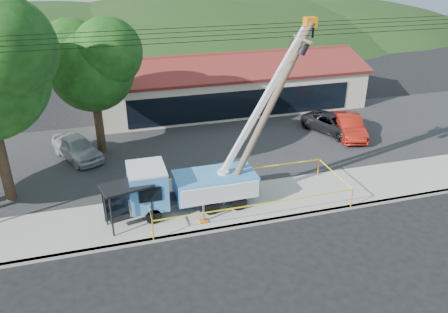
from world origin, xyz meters
TOP-DOWN VIEW (x-y plane):
  - ground at (0.00, 0.00)m, footprint 120.00×120.00m
  - curb at (0.00, 2.10)m, footprint 60.00×0.25m
  - sidewalk at (0.00, 4.00)m, footprint 60.00×4.00m
  - parking_lot at (0.00, 12.00)m, footprint 60.00×12.00m
  - strip_mall at (4.00, 19.98)m, footprint 22.50×8.53m
  - tree_lot at (-7.00, 13.00)m, footprint 6.30×5.60m
  - hill_west at (-15.00, 55.00)m, footprint 78.40×56.00m
  - hill_center at (10.00, 55.00)m, footprint 89.60×64.00m
  - hill_east at (30.00, 55.00)m, footprint 72.80×52.00m
  - utility_truck at (-2.79, 4.41)m, footprint 9.46×3.54m
  - leaning_pole at (1.25, 4.12)m, footprint 4.66×1.93m
  - bus_shelter at (-6.04, 3.76)m, footprint 2.59×1.93m
  - caution_tape at (0.10, 3.87)m, footprint 10.43×3.80m
  - car_silver at (-8.55, 12.36)m, footprint 3.66×4.88m
  - car_red at (10.30, 10.81)m, footprint 2.83×4.96m
  - car_dark at (9.58, 11.65)m, footprint 3.94×5.44m

SIDE VIEW (x-z plane):
  - ground at x=0.00m, z-range 0.00..0.00m
  - hill_west at x=-15.00m, z-range -14.00..14.00m
  - hill_center at x=10.00m, z-range -16.00..16.00m
  - hill_east at x=30.00m, z-range -13.00..13.00m
  - car_silver at x=-8.55m, z-range -0.77..0.77m
  - car_red at x=10.30m, z-range -0.77..0.77m
  - car_dark at x=9.58m, z-range -0.69..0.69m
  - parking_lot at x=0.00m, z-range 0.00..0.10m
  - curb at x=0.00m, z-range 0.00..0.15m
  - sidewalk at x=0.00m, z-range 0.00..0.15m
  - caution_tape at x=0.10m, z-range 0.41..1.50m
  - utility_truck at x=-2.79m, z-range -3.12..6.31m
  - bus_shelter at x=-6.04m, z-range 0.66..2.90m
  - strip_mall at x=4.00m, z-range -0.46..4.22m
  - leaning_pole at x=1.25m, z-range 0.57..9.90m
  - tree_lot at x=-7.00m, z-range 1.74..10.68m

